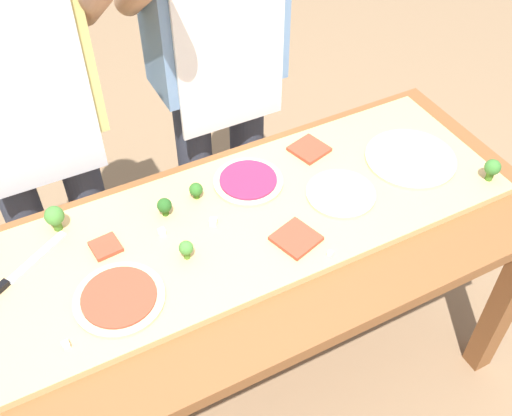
% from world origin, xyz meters
% --- Properties ---
extents(ground_plane, '(8.00, 8.00, 0.00)m').
position_xyz_m(ground_plane, '(0.00, 0.00, 0.00)').
color(ground_plane, '#896B4C').
extents(prep_table, '(1.78, 0.72, 0.77)m').
position_xyz_m(prep_table, '(0.00, 0.00, 0.66)').
color(prep_table, brown).
rests_on(prep_table, ground).
extents(cutting_board, '(1.54, 0.50, 0.02)m').
position_xyz_m(cutting_board, '(0.04, 0.06, 0.78)').
color(cutting_board, tan).
rests_on(cutting_board, prep_table).
extents(chefs_knife, '(0.27, 0.18, 0.02)m').
position_xyz_m(chefs_knife, '(-0.54, 0.12, 0.80)').
color(chefs_knife, '#B7BABF').
rests_on(chefs_knife, cutting_board).
extents(pizza_whole_cheese_artichoke, '(0.20, 0.20, 0.02)m').
position_xyz_m(pizza_whole_cheese_artichoke, '(0.35, 0.01, 0.80)').
color(pizza_whole_cheese_artichoke, beige).
rests_on(pizza_whole_cheese_artichoke, cutting_board).
extents(pizza_whole_white_garlic, '(0.27, 0.27, 0.02)m').
position_xyz_m(pizza_whole_white_garlic, '(0.62, 0.04, 0.80)').
color(pizza_whole_white_garlic, beige).
rests_on(pizza_whole_white_garlic, cutting_board).
extents(pizza_whole_beet_magenta, '(0.20, 0.20, 0.02)m').
position_xyz_m(pizza_whole_beet_magenta, '(0.14, 0.17, 0.80)').
color(pizza_whole_beet_magenta, beige).
rests_on(pizza_whole_beet_magenta, cutting_board).
extents(pizza_whole_tomato_red, '(0.22, 0.22, 0.02)m').
position_xyz_m(pizza_whole_tomato_red, '(-0.31, -0.05, 0.80)').
color(pizza_whole_tomato_red, beige).
rests_on(pizza_whole_tomato_red, cutting_board).
extents(pizza_slice_near_left, '(0.12, 0.12, 0.01)m').
position_xyz_m(pizza_slice_near_left, '(0.37, 0.22, 0.80)').
color(pizza_slice_near_left, '#BC3D28').
rests_on(pizza_slice_near_left, cutting_board).
extents(pizza_slice_far_right, '(0.08, 0.08, 0.01)m').
position_xyz_m(pizza_slice_far_right, '(-0.29, 0.12, 0.80)').
color(pizza_slice_far_right, '#BC3D28').
rests_on(pizza_slice_far_right, cutting_board).
extents(pizza_slice_far_left, '(0.13, 0.13, 0.01)m').
position_xyz_m(pizza_slice_far_left, '(0.16, -0.08, 0.80)').
color(pizza_slice_far_left, '#BC3D28').
rests_on(pizza_slice_far_left, cutting_board).
extents(broccoli_floret_back_mid, '(0.04, 0.04, 0.05)m').
position_xyz_m(broccoli_floret_back_mid, '(-0.01, 0.19, 0.82)').
color(broccoli_floret_back_mid, '#366618').
rests_on(broccoli_floret_back_mid, cutting_board).
extents(broccoli_floret_back_right, '(0.05, 0.05, 0.08)m').
position_xyz_m(broccoli_floret_back_right, '(-0.38, 0.25, 0.84)').
color(broccoli_floret_back_right, '#487A23').
rests_on(broccoli_floret_back_right, cutting_board).
extents(broccoli_floret_center_right, '(0.04, 0.04, 0.06)m').
position_xyz_m(broccoli_floret_center_right, '(-0.12, -0.00, 0.83)').
color(broccoli_floret_center_right, '#487A23').
rests_on(broccoli_floret_center_right, cutting_board).
extents(broccoli_floret_center_left, '(0.05, 0.05, 0.07)m').
position_xyz_m(broccoli_floret_center_left, '(0.76, -0.13, 0.83)').
color(broccoli_floret_center_left, '#3F7220').
rests_on(broccoli_floret_center_left, cutting_board).
extents(broccoli_floret_front_left, '(0.04, 0.04, 0.05)m').
position_xyz_m(broccoli_floret_front_left, '(-0.11, 0.17, 0.82)').
color(broccoli_floret_front_left, '#2C5915').
rests_on(broccoli_floret_front_left, cutting_board).
extents(cheese_crumble_a, '(0.02, 0.02, 0.02)m').
position_xyz_m(cheese_crumble_a, '(-0.46, -0.12, 0.80)').
color(cheese_crumble_a, silver).
rests_on(cheese_crumble_a, cutting_board).
extents(cheese_crumble_b, '(0.02, 0.02, 0.01)m').
position_xyz_m(cheese_crumble_b, '(0.21, -0.16, 0.80)').
color(cheese_crumble_b, silver).
rests_on(cheese_crumble_b, cutting_board).
extents(cheese_crumble_c, '(0.03, 0.03, 0.02)m').
position_xyz_m(cheese_crumble_c, '(-0.01, 0.07, 0.80)').
color(cheese_crumble_c, silver).
rests_on(cheese_crumble_c, cutting_board).
extents(cheese_crumble_d, '(0.02, 0.02, 0.02)m').
position_xyz_m(cheese_crumble_d, '(-0.15, 0.10, 0.80)').
color(cheese_crumble_d, white).
rests_on(cheese_crumble_d, cutting_board).
extents(cook_left, '(0.54, 0.39, 1.67)m').
position_xyz_m(cook_left, '(-0.36, 0.54, 1.00)').
color(cook_left, '#333847').
rests_on(cook_left, ground).
extents(cook_right, '(0.54, 0.39, 1.67)m').
position_xyz_m(cook_right, '(0.23, 0.54, 1.00)').
color(cook_right, '#333847').
rests_on(cook_right, ground).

